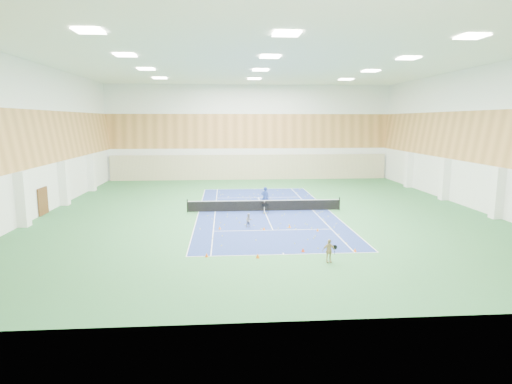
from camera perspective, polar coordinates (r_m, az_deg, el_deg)
ground at (r=35.92m, az=1.12°, el=-2.56°), size 40.00×40.00×0.00m
room_shell at (r=35.17m, az=1.15°, el=7.04°), size 36.00×40.00×12.00m
wood_cladding at (r=35.14m, az=1.16°, el=10.30°), size 36.00×40.00×8.00m
ceiling_light_grid at (r=35.41m, az=1.18°, el=16.66°), size 21.40×25.40×0.06m
court_surface at (r=35.92m, az=1.12°, el=-2.56°), size 10.97×23.77×0.01m
tennis_balls_scatter at (r=35.91m, az=1.12°, el=-2.49°), size 10.57×22.77×0.07m
tennis_net at (r=35.81m, az=1.12°, el=-1.70°), size 12.80×0.10×1.10m
back_curtain at (r=55.14m, az=-0.78°, el=3.33°), size 35.40×0.16×3.20m
door_left_b at (r=38.45m, az=-26.53°, el=-1.10°), size 0.08×1.80×2.20m
coach at (r=37.28m, az=1.21°, el=-0.68°), size 0.69×0.46×1.84m
child_court at (r=30.36m, az=-0.95°, el=-3.82°), size 0.60×0.54×1.02m
child_apron at (r=23.31m, az=9.68°, el=-7.75°), size 0.79×0.43×1.27m
ball_cart at (r=35.02m, az=1.21°, el=-2.16°), size 0.57×0.57×0.86m
cone_svc_a at (r=30.04m, az=-4.86°, el=-4.78°), size 0.20×0.20×0.22m
cone_svc_b at (r=29.75m, az=1.06°, el=-4.88°), size 0.20×0.20×0.22m
cone_svc_c at (r=30.42m, az=4.50°, el=-4.57°), size 0.22×0.22×0.24m
cone_svc_d at (r=29.74m, az=8.21°, el=-5.01°), size 0.18×0.18×0.20m
cone_base_a at (r=24.19m, az=-6.59°, el=-8.34°), size 0.20×0.20×0.22m
cone_base_b at (r=23.85m, az=0.23°, el=-8.50°), size 0.22×0.22×0.25m
cone_base_c at (r=25.06m, az=6.29°, el=-7.67°), size 0.22×0.22×0.24m
cone_base_d at (r=25.60m, az=13.07°, el=-7.53°), size 0.19×0.19×0.21m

